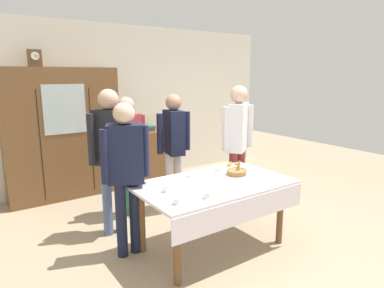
{
  "coord_description": "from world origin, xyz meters",
  "views": [
    {
      "loc": [
        -2.12,
        -2.88,
        1.88
      ],
      "look_at": [
        0.0,
        0.2,
        1.1
      ],
      "focal_mm": 31.37,
      "sensor_mm": 36.0,
      "label": 1
    }
  ],
  "objects_px": {
    "tea_cup_front_edge": "(192,175)",
    "bread_basket": "(237,172)",
    "wall_cabinet": "(63,134)",
    "bookshelf_low": "(150,155)",
    "spoon_near_right": "(171,181)",
    "book_stack": "(150,128)",
    "mantel_clock": "(35,58)",
    "person_beside_shelf": "(126,165)",
    "pastry_plate": "(233,165)",
    "dining_table": "(215,192)",
    "tea_cup_mid_right": "(219,169)",
    "person_behind_table_left": "(111,148)",
    "person_behind_table_right": "(174,141)",
    "person_near_right_end": "(128,145)",
    "tea_cup_back_edge": "(166,190)",
    "tea_cup_center": "(178,202)",
    "spoon_back_edge": "(253,184)",
    "tea_cup_far_left": "(207,196)",
    "spoon_near_left": "(226,181)",
    "person_by_cabinet": "(238,136)"
  },
  "relations": [
    {
      "from": "tea_cup_center",
      "to": "spoon_near_right",
      "type": "distance_m",
      "value": 0.69
    },
    {
      "from": "bread_basket",
      "to": "spoon_back_edge",
      "type": "xyz_separation_m",
      "value": [
        -0.09,
        -0.35,
        -0.03
      ]
    },
    {
      "from": "person_near_right_end",
      "to": "tea_cup_back_edge",
      "type": "bearing_deg",
      "value": -98.12
    },
    {
      "from": "person_beside_shelf",
      "to": "person_by_cabinet",
      "type": "relative_size",
      "value": 0.93
    },
    {
      "from": "dining_table",
      "to": "bread_basket",
      "type": "relative_size",
      "value": 6.83
    },
    {
      "from": "spoon_near_left",
      "to": "person_by_cabinet",
      "type": "distance_m",
      "value": 1.09
    },
    {
      "from": "dining_table",
      "to": "tea_cup_far_left",
      "type": "bearing_deg",
      "value": -137.64
    },
    {
      "from": "mantel_clock",
      "to": "person_beside_shelf",
      "type": "bearing_deg",
      "value": -80.01
    },
    {
      "from": "wall_cabinet",
      "to": "tea_cup_front_edge",
      "type": "height_order",
      "value": "wall_cabinet"
    },
    {
      "from": "person_by_cabinet",
      "to": "person_behind_table_right",
      "type": "relative_size",
      "value": 1.07
    },
    {
      "from": "mantel_clock",
      "to": "person_beside_shelf",
      "type": "height_order",
      "value": "mantel_clock"
    },
    {
      "from": "spoon_near_left",
      "to": "person_behind_table_right",
      "type": "distance_m",
      "value": 1.26
    },
    {
      "from": "spoon_back_edge",
      "to": "bread_basket",
      "type": "bearing_deg",
      "value": 75.39
    },
    {
      "from": "wall_cabinet",
      "to": "tea_cup_front_edge",
      "type": "xyz_separation_m",
      "value": [
        0.82,
        -2.27,
        -0.21
      ]
    },
    {
      "from": "spoon_near_right",
      "to": "person_near_right_end",
      "type": "bearing_deg",
      "value": 92.13
    },
    {
      "from": "bookshelf_low",
      "to": "person_near_right_end",
      "type": "distance_m",
      "value": 1.68
    },
    {
      "from": "tea_cup_back_edge",
      "to": "person_beside_shelf",
      "type": "xyz_separation_m",
      "value": [
        -0.25,
        0.38,
        0.2
      ]
    },
    {
      "from": "mantel_clock",
      "to": "person_near_right_end",
      "type": "distance_m",
      "value": 1.85
    },
    {
      "from": "wall_cabinet",
      "to": "bookshelf_low",
      "type": "height_order",
      "value": "wall_cabinet"
    },
    {
      "from": "dining_table",
      "to": "tea_cup_front_edge",
      "type": "xyz_separation_m",
      "value": [
        -0.08,
        0.32,
        0.13
      ]
    },
    {
      "from": "spoon_near_left",
      "to": "person_behind_table_right",
      "type": "height_order",
      "value": "person_behind_table_right"
    },
    {
      "from": "bread_basket",
      "to": "person_near_right_end",
      "type": "xyz_separation_m",
      "value": [
        -0.78,
        1.27,
        0.18
      ]
    },
    {
      "from": "book_stack",
      "to": "tea_cup_front_edge",
      "type": "height_order",
      "value": "book_stack"
    },
    {
      "from": "tea_cup_front_edge",
      "to": "person_beside_shelf",
      "type": "distance_m",
      "value": 0.77
    },
    {
      "from": "person_beside_shelf",
      "to": "person_behind_table_left",
      "type": "distance_m",
      "value": 0.56
    },
    {
      "from": "wall_cabinet",
      "to": "bread_basket",
      "type": "height_order",
      "value": "wall_cabinet"
    },
    {
      "from": "dining_table",
      "to": "tea_cup_center",
      "type": "height_order",
      "value": "tea_cup_center"
    },
    {
      "from": "tea_cup_center",
      "to": "person_beside_shelf",
      "type": "distance_m",
      "value": 0.76
    },
    {
      "from": "tea_cup_front_edge",
      "to": "bread_basket",
      "type": "bearing_deg",
      "value": -23.65
    },
    {
      "from": "person_beside_shelf",
      "to": "person_by_cabinet",
      "type": "xyz_separation_m",
      "value": [
        1.72,
        0.23,
        0.09
      ]
    },
    {
      "from": "mantel_clock",
      "to": "tea_cup_front_edge",
      "type": "bearing_deg",
      "value": -63.88
    },
    {
      "from": "bread_basket",
      "to": "person_beside_shelf",
      "type": "bearing_deg",
      "value": 165.24
    },
    {
      "from": "book_stack",
      "to": "person_behind_table_left",
      "type": "relative_size",
      "value": 0.13
    },
    {
      "from": "mantel_clock",
      "to": "book_stack",
      "type": "height_order",
      "value": "mantel_clock"
    },
    {
      "from": "dining_table",
      "to": "wall_cabinet",
      "type": "bearing_deg",
      "value": 109.17
    },
    {
      "from": "book_stack",
      "to": "pastry_plate",
      "type": "height_order",
      "value": "book_stack"
    },
    {
      "from": "bookshelf_low",
      "to": "pastry_plate",
      "type": "xyz_separation_m",
      "value": [
        -0.0,
        -2.25,
        0.33
      ]
    },
    {
      "from": "tea_cup_mid_right",
      "to": "bread_basket",
      "type": "distance_m",
      "value": 0.23
    },
    {
      "from": "wall_cabinet",
      "to": "bookshelf_low",
      "type": "bearing_deg",
      "value": 1.93
    },
    {
      "from": "tea_cup_front_edge",
      "to": "spoon_back_edge",
      "type": "bearing_deg",
      "value": -55.37
    },
    {
      "from": "spoon_near_right",
      "to": "book_stack",
      "type": "bearing_deg",
      "value": 67.81
    },
    {
      "from": "tea_cup_front_edge",
      "to": "person_behind_table_right",
      "type": "relative_size",
      "value": 0.08
    },
    {
      "from": "dining_table",
      "to": "person_behind_table_left",
      "type": "distance_m",
      "value": 1.3
    },
    {
      "from": "tea_cup_mid_right",
      "to": "spoon_near_right",
      "type": "xyz_separation_m",
      "value": [
        -0.66,
        0.01,
        -0.02
      ]
    },
    {
      "from": "person_by_cabinet",
      "to": "person_behind_table_left",
      "type": "bearing_deg",
      "value": 169.32
    },
    {
      "from": "bookshelf_low",
      "to": "bread_basket",
      "type": "bearing_deg",
      "value": -94.59
    },
    {
      "from": "bread_basket",
      "to": "spoon_near_right",
      "type": "height_order",
      "value": "bread_basket"
    },
    {
      "from": "person_beside_shelf",
      "to": "person_behind_table_right",
      "type": "xyz_separation_m",
      "value": [
        1.05,
        0.78,
        0.0
      ]
    },
    {
      "from": "dining_table",
      "to": "bookshelf_low",
      "type": "bearing_deg",
      "value": 77.17
    },
    {
      "from": "person_behind_table_right",
      "to": "person_behind_table_left",
      "type": "bearing_deg",
      "value": -166.73
    }
  ]
}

